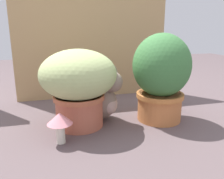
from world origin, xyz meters
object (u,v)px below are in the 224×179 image
(cat, at_px, (98,98))
(mushroom_ornament_red, at_px, (82,116))
(mushroom_ornament_pink, at_px, (60,121))
(grass_planter, at_px, (78,83))
(leafy_planter, at_px, (161,75))

(cat, bearing_deg, mushroom_ornament_red, -128.81)
(cat, height_order, mushroom_ornament_pink, cat)
(cat, distance_m, mushroom_ornament_red, 0.17)
(grass_planter, relative_size, mushroom_ornament_pink, 2.81)
(leafy_planter, distance_m, mushroom_ornament_pink, 0.59)
(leafy_planter, bearing_deg, cat, 163.99)
(leafy_planter, relative_size, cat, 1.39)
(cat, xyz_separation_m, mushroom_ornament_pink, (-0.22, -0.23, -0.02))
(grass_planter, xyz_separation_m, mushroom_ornament_pink, (-0.11, -0.17, -0.13))
(grass_planter, distance_m, mushroom_ornament_red, 0.17)
(grass_planter, height_order, cat, grass_planter)
(grass_planter, bearing_deg, cat, 30.22)
(mushroom_ornament_red, relative_size, mushroom_ornament_pink, 0.79)
(grass_planter, xyz_separation_m, cat, (0.11, 0.06, -0.11))
(grass_planter, distance_m, mushroom_ornament_pink, 0.24)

